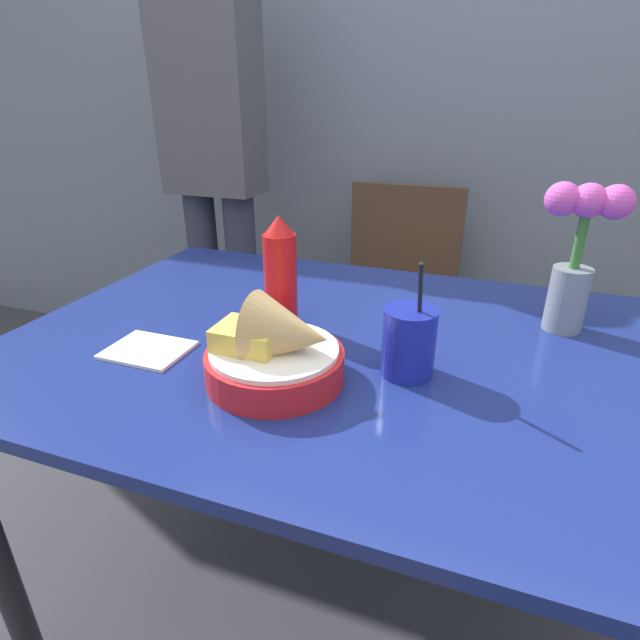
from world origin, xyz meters
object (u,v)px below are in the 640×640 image
Objects in this scene: chair_far_window at (397,290)px; food_basket at (278,351)px; ketchup_bottle at (280,273)px; drink_cup at (409,344)px; flower_vase at (578,250)px; person_standing at (213,141)px.

food_basket is (0.01, -1.04, 0.28)m from chair_far_window.
ketchup_bottle reaches higher than drink_cup.
food_basket is 0.59m from flower_vase.
ketchup_bottle is at bearing -94.82° from chair_far_window.
ketchup_bottle reaches higher than food_basket.
drink_cup is 0.39m from flower_vase.
ketchup_bottle is at bearing 112.93° from food_basket.
flower_vase is (0.25, 0.28, 0.11)m from drink_cup.
person_standing reaches higher than drink_cup.
food_basket is 1.14m from person_standing.
food_basket is 0.22m from ketchup_bottle.
flower_vase reaches higher than ketchup_bottle.
flower_vase is 1.22m from person_standing.
food_basket is 0.13× the size of person_standing.
chair_far_window is at bearing 11.86° from person_standing.
drink_cup reaches higher than chair_far_window.
person_standing is (-0.65, 0.91, 0.23)m from food_basket.
chair_far_window is 0.50× the size of person_standing.
chair_far_window is 0.90m from flower_vase.
person_standing reaches higher than ketchup_bottle.
flower_vase reaches higher than chair_far_window.
person_standing is at bearing 125.38° from food_basket.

